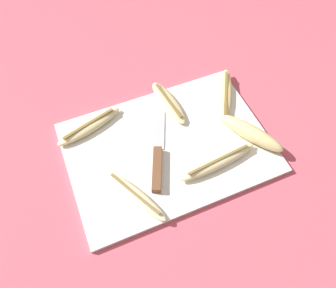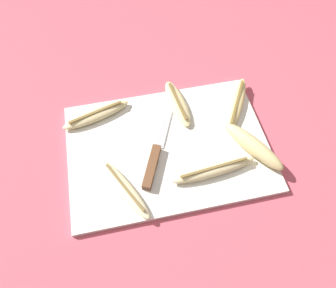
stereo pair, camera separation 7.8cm
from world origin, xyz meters
TOP-DOWN VIEW (x-y plane):
  - ground_plane at (0.00, 0.00)m, footprint 4.00×4.00m
  - cutting_board at (0.00, 0.00)m, footprint 0.48×0.34m
  - knife at (-0.04, -0.04)m, footprint 0.11×0.21m
  - banana_mellow_near at (0.05, 0.12)m, footprint 0.06×0.16m
  - banana_spotted_left at (0.19, -0.05)m, footprint 0.12×0.17m
  - banana_soft_right at (0.09, -0.09)m, footprint 0.20×0.05m
  - banana_golden_short at (0.20, 0.08)m, footprint 0.12×0.18m
  - banana_cream_curved at (-0.12, -0.09)m, footprint 0.11×0.17m
  - banana_ripe_center at (-0.16, 0.12)m, footprint 0.18×0.09m

SIDE VIEW (x-z plane):
  - ground_plane at x=0.00m, z-range 0.00..0.00m
  - cutting_board at x=0.00m, z-range 0.00..0.01m
  - knife at x=-0.04m, z-range 0.01..0.03m
  - banana_cream_curved at x=-0.12m, z-range 0.01..0.03m
  - banana_mellow_near at x=0.05m, z-range 0.01..0.03m
  - banana_golden_short at x=0.20m, z-range 0.01..0.03m
  - banana_ripe_center at x=-0.16m, z-range 0.01..0.03m
  - banana_soft_right at x=0.09m, z-range 0.01..0.04m
  - banana_spotted_left at x=0.19m, z-range 0.01..0.05m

